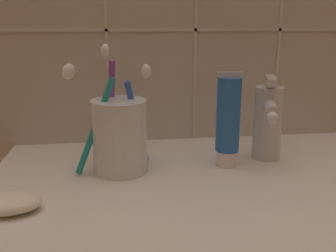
{
  "coord_description": "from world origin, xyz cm",
  "views": [
    {
      "loc": [
        -12.17,
        -47.29,
        23.3
      ],
      "look_at": [
        -5.65,
        2.01,
        9.47
      ],
      "focal_mm": 40.0,
      "sensor_mm": 36.0,
      "label": 1
    }
  ],
  "objects_px": {
    "toothbrush_cup": "(119,134)",
    "soap_bar": "(7,203)",
    "sink_faucet": "(268,120)",
    "toothpaste_tube": "(228,121)"
  },
  "relations": [
    {
      "from": "toothpaste_tube",
      "to": "soap_bar",
      "type": "bearing_deg",
      "value": -159.51
    },
    {
      "from": "toothbrush_cup",
      "to": "soap_bar",
      "type": "distance_m",
      "value": 0.18
    },
    {
      "from": "toothpaste_tube",
      "to": "soap_bar",
      "type": "height_order",
      "value": "toothpaste_tube"
    },
    {
      "from": "toothbrush_cup",
      "to": "soap_bar",
      "type": "xyz_separation_m",
      "value": [
        -0.13,
        -0.11,
        -0.05
      ]
    },
    {
      "from": "soap_bar",
      "to": "toothpaste_tube",
      "type": "bearing_deg",
      "value": 20.49
    },
    {
      "from": "sink_faucet",
      "to": "toothpaste_tube",
      "type": "bearing_deg",
      "value": -55.92
    },
    {
      "from": "sink_faucet",
      "to": "soap_bar",
      "type": "distance_m",
      "value": 0.39
    },
    {
      "from": "toothbrush_cup",
      "to": "sink_faucet",
      "type": "height_order",
      "value": "toothbrush_cup"
    },
    {
      "from": "toothpaste_tube",
      "to": "sink_faucet",
      "type": "height_order",
      "value": "toothpaste_tube"
    },
    {
      "from": "toothbrush_cup",
      "to": "toothpaste_tube",
      "type": "height_order",
      "value": "toothbrush_cup"
    }
  ]
}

